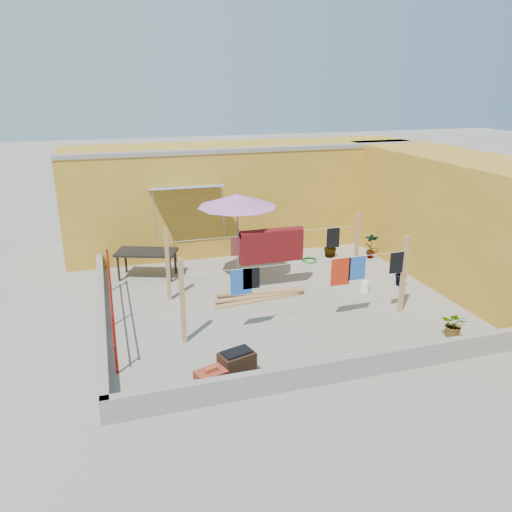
# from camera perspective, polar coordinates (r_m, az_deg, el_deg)

# --- Properties ---
(ground) EXTENTS (80.00, 80.00, 0.00)m
(ground) POSITION_cam_1_polar(r_m,az_deg,el_deg) (12.15, 2.48, -5.04)
(ground) COLOR #9E998E
(ground) RESTS_ON ground
(wall_back) EXTENTS (11.00, 3.27, 3.21)m
(wall_back) POSITION_cam_1_polar(r_m,az_deg,el_deg) (16.07, -1.37, 7.03)
(wall_back) COLOR #C08D2A
(wall_back) RESTS_ON ground
(wall_right) EXTENTS (2.40, 9.00, 3.20)m
(wall_right) POSITION_cam_1_polar(r_m,az_deg,el_deg) (14.16, 22.88, 3.82)
(wall_right) COLOR #C08D2A
(wall_right) RESTS_ON ground
(parapet_front) EXTENTS (8.30, 0.16, 0.44)m
(parapet_front) POSITION_cam_1_polar(r_m,az_deg,el_deg) (9.15, 10.18, -12.49)
(parapet_front) COLOR gray
(parapet_front) RESTS_ON ground
(parapet_left) EXTENTS (0.16, 7.30, 0.44)m
(parapet_left) POSITION_cam_1_polar(r_m,az_deg,el_deg) (11.47, -17.22, -6.27)
(parapet_left) COLOR gray
(parapet_left) RESTS_ON ground
(red_railing) EXTENTS (0.05, 4.20, 1.10)m
(red_railing) POSITION_cam_1_polar(r_m,az_deg,el_deg) (11.08, -16.27, -4.25)
(red_railing) COLOR maroon
(red_railing) RESTS_ON ground
(clothesline_rig) EXTENTS (5.09, 2.35, 1.80)m
(clothesline_rig) POSITION_cam_1_polar(r_m,az_deg,el_deg) (12.24, 2.28, 0.56)
(clothesline_rig) COLOR tan
(clothesline_rig) RESTS_ON ground
(patio_umbrella) EXTENTS (2.61, 2.61, 2.42)m
(patio_umbrella) POSITION_cam_1_polar(r_m,az_deg,el_deg) (12.62, -2.17, 6.30)
(patio_umbrella) COLOR gray
(patio_umbrella) RESTS_ON ground
(outdoor_table) EXTENTS (1.76, 1.29, 0.74)m
(outdoor_table) POSITION_cam_1_polar(r_m,az_deg,el_deg) (13.64, -12.40, 0.27)
(outdoor_table) COLOR black
(outdoor_table) RESTS_ON ground
(brick_stack) EXTENTS (0.59, 0.50, 0.43)m
(brick_stack) POSITION_cam_1_polar(r_m,az_deg,el_deg) (8.79, -5.15, -13.94)
(brick_stack) COLOR #963822
(brick_stack) RESTS_ON ground
(lumber_pile) EXTENTS (2.34, 0.64, 0.14)m
(lumber_pile) POSITION_cam_1_polar(r_m,az_deg,el_deg) (12.17, 0.29, -4.62)
(lumber_pile) COLOR tan
(lumber_pile) RESTS_ON ground
(brazier) EXTENTS (0.69, 0.55, 0.54)m
(brazier) POSITION_cam_1_polar(r_m,az_deg,el_deg) (9.02, -2.20, -12.33)
(brazier) COLOR #311D13
(brazier) RESTS_ON ground
(white_basin) EXTENTS (0.54, 0.54, 0.09)m
(white_basin) POSITION_cam_1_polar(r_m,az_deg,el_deg) (9.69, 11.31, -11.80)
(white_basin) COLOR white
(white_basin) RESTS_ON ground
(water_jug_a) EXTENTS (0.21, 0.21, 0.33)m
(water_jug_a) POSITION_cam_1_polar(r_m,az_deg,el_deg) (12.82, 12.32, -3.46)
(water_jug_a) COLOR white
(water_jug_a) RESTS_ON ground
(water_jug_b) EXTENTS (0.23, 0.23, 0.36)m
(water_jug_b) POSITION_cam_1_polar(r_m,az_deg,el_deg) (14.20, 11.74, -1.12)
(water_jug_b) COLOR white
(water_jug_b) RESTS_ON ground
(green_hose) EXTENTS (0.48, 0.48, 0.07)m
(green_hose) POSITION_cam_1_polar(r_m,az_deg,el_deg) (14.82, 6.12, -0.47)
(green_hose) COLOR #1A751D
(green_hose) RESTS_ON ground
(plant_back_a) EXTENTS (0.86, 0.78, 0.83)m
(plant_back_a) POSITION_cam_1_polar(r_m,az_deg,el_deg) (14.94, 1.99, 1.35)
(plant_back_a) COLOR #1A5117
(plant_back_a) RESTS_ON ground
(plant_back_b) EXTENTS (0.46, 0.46, 0.68)m
(plant_back_b) POSITION_cam_1_polar(r_m,az_deg,el_deg) (15.19, 8.47, 1.14)
(plant_back_b) COLOR #1A5117
(plant_back_b) RESTS_ON ground
(plant_right_a) EXTENTS (0.50, 0.45, 0.79)m
(plant_right_a) POSITION_cam_1_polar(r_m,az_deg,el_deg) (15.28, 13.03, 1.17)
(plant_right_a) COLOR #1A5117
(plant_right_a) RESTS_ON ground
(plant_right_b) EXTENTS (0.47, 0.47, 0.67)m
(plant_right_b) POSITION_cam_1_polar(r_m,az_deg,el_deg) (13.38, 16.19, -1.95)
(plant_right_b) COLOR #1A5117
(plant_right_b) RESTS_ON ground
(plant_right_c) EXTENTS (0.65, 0.66, 0.56)m
(plant_right_c) POSITION_cam_1_polar(r_m,az_deg,el_deg) (11.12, 21.75, -7.31)
(plant_right_c) COLOR #1A5117
(plant_right_c) RESTS_ON ground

